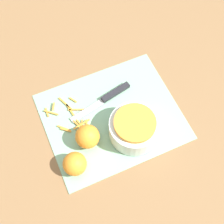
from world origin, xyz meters
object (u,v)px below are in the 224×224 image
knife (110,96)px  orange_left (87,137)px  orange_right (75,164)px  bowl_speckled (134,128)px

knife → orange_left: bearing=31.0°
orange_right → orange_left: bearing=-135.6°
bowl_speckled → knife: (0.01, -0.16, -0.04)m
knife → orange_left: size_ratio=3.07×
bowl_speckled → knife: size_ratio=0.68×
knife → orange_left: 0.19m
orange_right → bowl_speckled: bearing=-171.3°
orange_left → orange_right: 0.10m
bowl_speckled → orange_left: 0.15m
bowl_speckled → orange_right: 0.22m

